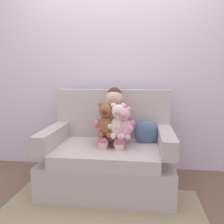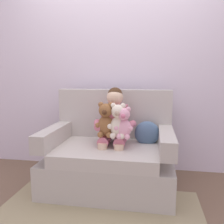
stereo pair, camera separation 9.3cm
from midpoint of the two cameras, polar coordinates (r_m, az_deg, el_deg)
ground_plane at (r=2.63m, az=0.32°, el=-17.51°), size 8.00×8.00×0.00m
back_wall at (r=3.00m, az=2.40°, el=11.41°), size 6.00×0.10×2.60m
floor_rug at (r=2.07m, az=-2.89°, el=-25.16°), size 1.75×1.32×0.01m
armchair at (r=2.54m, az=0.50°, el=-10.64°), size 1.28×0.86×1.00m
seated_child at (r=2.46m, az=1.52°, el=-2.80°), size 0.45×0.39×0.82m
plush_pink at (r=2.27m, az=4.00°, el=-2.78°), size 0.18×0.15×0.30m
plush_cream at (r=2.29m, az=2.60°, el=-2.31°), size 0.20×0.16×0.34m
plush_brown at (r=2.33m, az=-0.38°, el=-2.07°), size 0.20×0.16×0.34m
throw_pillow at (r=2.55m, az=9.36°, el=-5.04°), size 0.26×0.13×0.26m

